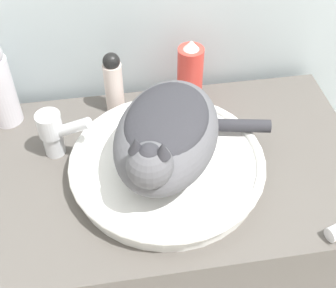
% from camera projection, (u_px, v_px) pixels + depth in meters
% --- Properties ---
extents(vanity_counter, '(0.90, 0.51, 0.83)m').
position_uv_depth(vanity_counter, '(159.00, 266.00, 1.30)').
color(vanity_counter, '#56514C').
rests_on(vanity_counter, ground_plane).
extents(sink_basin, '(0.40, 0.40, 0.05)m').
position_uv_depth(sink_basin, '(167.00, 165.00, 0.97)').
color(sink_basin, white).
rests_on(sink_basin, vanity_counter).
extents(cat, '(0.38, 0.35, 0.16)m').
position_uv_depth(cat, '(167.00, 133.00, 0.89)').
color(cat, '#56565B').
rests_on(cat, sink_basin).
extents(faucet, '(0.12, 0.08, 0.12)m').
position_uv_depth(faucet, '(55.00, 132.00, 0.98)').
color(faucet, silver).
rests_on(faucet, vanity_counter).
extents(spray_bottle_trigger, '(0.06, 0.06, 0.17)m').
position_uv_depth(spray_bottle_trigger, '(190.00, 75.00, 1.10)').
color(spray_bottle_trigger, '#DB3D33').
rests_on(spray_bottle_trigger, vanity_counter).
extents(deodorant_stick, '(0.04, 0.04, 0.16)m').
position_uv_depth(deodorant_stick, '(113.00, 83.00, 1.08)').
color(deodorant_stick, silver).
rests_on(deodorant_stick, vanity_counter).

